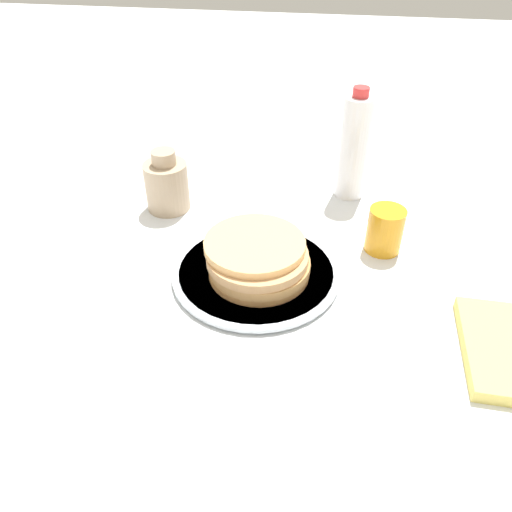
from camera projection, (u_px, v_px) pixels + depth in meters
The scene contains 6 objects.
ground_plane at pixel (271, 280), 0.81m from camera, with size 4.00×4.00×0.00m, color white.
plate at pixel (256, 272), 0.82m from camera, with size 0.27×0.27×0.01m.
pancake_stack at pixel (258, 258), 0.80m from camera, with size 0.17×0.17×0.05m.
juice_glass at pixel (385, 230), 0.86m from camera, with size 0.06×0.06×0.08m.
cream_jug at pixel (167, 184), 0.96m from camera, with size 0.08×0.08×0.12m.
water_bottle_near at pixel (354, 147), 0.97m from camera, with size 0.06×0.06×0.22m.
Camera 1 is at (0.62, 0.07, 0.52)m, focal length 35.00 mm.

